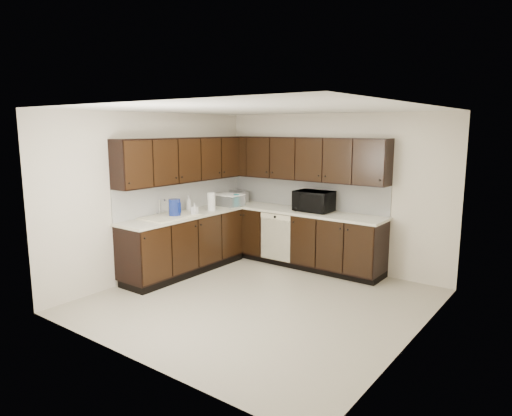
% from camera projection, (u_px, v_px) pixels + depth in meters
% --- Properties ---
extents(floor, '(4.00, 4.00, 0.00)m').
position_uv_depth(floor, '(259.00, 301.00, 6.06)').
color(floor, '#A9A18C').
rests_on(floor, ground).
extents(ceiling, '(4.00, 4.00, 0.00)m').
position_uv_depth(ceiling, '(259.00, 109.00, 5.63)').
color(ceiling, white).
rests_on(ceiling, wall_back).
extents(wall_back, '(4.00, 0.02, 2.50)m').
position_uv_depth(wall_back, '(332.00, 191.00, 7.42)').
color(wall_back, beige).
rests_on(wall_back, floor).
extents(wall_left, '(0.02, 4.00, 2.50)m').
position_uv_depth(wall_left, '(155.00, 195.00, 7.02)').
color(wall_left, beige).
rests_on(wall_left, floor).
extents(wall_right, '(0.02, 4.00, 2.50)m').
position_uv_depth(wall_right, '(416.00, 229.00, 4.67)').
color(wall_right, beige).
rests_on(wall_right, floor).
extents(wall_front, '(4.00, 0.02, 2.50)m').
position_uv_depth(wall_front, '(133.00, 238.00, 4.27)').
color(wall_front, beige).
rests_on(wall_front, floor).
extents(lower_cabinets, '(3.00, 2.80, 0.90)m').
position_uv_depth(lower_cabinets, '(250.00, 243.00, 7.46)').
color(lower_cabinets, black).
rests_on(lower_cabinets, floor).
extents(countertop, '(3.03, 2.83, 0.04)m').
position_uv_depth(countertop, '(249.00, 213.00, 7.37)').
color(countertop, beige).
rests_on(countertop, lower_cabinets).
extents(backsplash, '(3.00, 2.80, 0.48)m').
position_uv_depth(backsplash, '(247.00, 194.00, 7.62)').
color(backsplash, silver).
rests_on(backsplash, countertop).
extents(upper_cabinets, '(3.00, 2.80, 0.70)m').
position_uv_depth(upper_cabinets, '(248.00, 159.00, 7.35)').
color(upper_cabinets, black).
rests_on(upper_cabinets, wall_back).
extents(dishwasher, '(0.58, 0.04, 0.78)m').
position_uv_depth(dishwasher, '(276.00, 234.00, 7.49)').
color(dishwasher, beige).
rests_on(dishwasher, lower_cabinets).
extents(sink, '(0.54, 0.82, 0.42)m').
position_uv_depth(sink, '(169.00, 221.00, 6.89)').
color(sink, beige).
rests_on(sink, countertop).
extents(microwave, '(0.60, 0.41, 0.33)m').
position_uv_depth(microwave, '(313.00, 201.00, 7.35)').
color(microwave, black).
rests_on(microwave, countertop).
extents(soap_bottle_a, '(0.10, 0.10, 0.19)m').
position_uv_depth(soap_bottle_a, '(195.00, 209.00, 7.02)').
color(soap_bottle_a, gray).
rests_on(soap_bottle_a, countertop).
extents(soap_bottle_b, '(0.09, 0.09, 0.24)m').
position_uv_depth(soap_bottle_b, '(189.00, 203.00, 7.46)').
color(soap_bottle_b, gray).
rests_on(soap_bottle_b, countertop).
extents(toaster_oven, '(0.39, 0.34, 0.20)m').
position_uv_depth(toaster_oven, '(239.00, 196.00, 8.29)').
color(toaster_oven, silver).
rests_on(toaster_oven, countertop).
extents(storage_bin, '(0.51, 0.40, 0.19)m').
position_uv_depth(storage_bin, '(228.00, 200.00, 7.92)').
color(storage_bin, silver).
rests_on(storage_bin, countertop).
extents(blue_pitcher, '(0.18, 0.18, 0.27)m').
position_uv_depth(blue_pitcher, '(175.00, 208.00, 6.90)').
color(blue_pitcher, navy).
rests_on(blue_pitcher, countertop).
extents(teal_tumbler, '(0.11, 0.11, 0.21)m').
position_uv_depth(teal_tumbler, '(236.00, 200.00, 7.82)').
color(teal_tumbler, '#0B7783').
rests_on(teal_tumbler, countertop).
extents(paper_towel_roll, '(0.17, 0.17, 0.29)m').
position_uv_depth(paper_towel_roll, '(211.00, 202.00, 7.44)').
color(paper_towel_roll, silver).
rests_on(paper_towel_roll, countertop).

